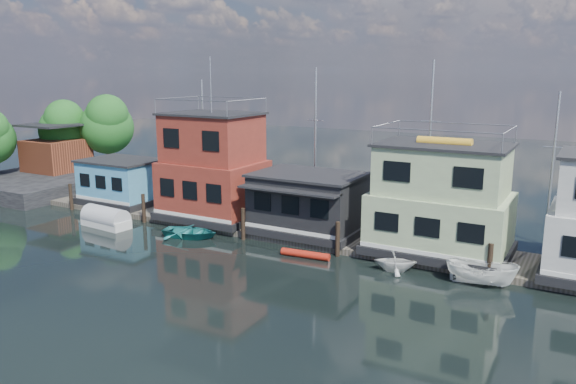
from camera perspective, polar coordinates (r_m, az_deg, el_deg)
The scene contains 14 objects.
ground at distance 29.19m, azimuth -8.15°, elevation -10.60°, with size 160.00×160.00×0.00m, color black.
dock at distance 38.74m, azimuth 2.69°, elevation -4.37°, with size 48.00×5.00×0.40m, color #595147.
houseboat_blue at distance 48.80m, azimuth -16.52°, elevation 1.04°, with size 6.40×4.90×3.66m.
houseboat_red at distance 42.23m, azimuth -7.62°, elevation 2.37°, with size 7.40×5.90×11.86m.
houseboat_dark at distance 38.37m, azimuth 2.05°, elevation -1.10°, with size 7.40×6.10×4.06m.
houseboat_green at distance 35.04m, azimuth 15.26°, elevation -0.93°, with size 8.40×5.90×7.03m.
pilings at distance 36.26m, azimuth 0.24°, elevation -4.05°, with size 42.28×0.28×2.20m.
background_masts at distance 41.35m, azimuth 12.46°, elevation 4.01°, with size 36.40×0.16×12.00m.
shore at distance 60.55m, azimuth -22.41°, elevation 4.06°, with size 12.40×15.72×8.24m.
tarp_runabout at distance 43.35m, azimuth -18.02°, elevation -2.62°, with size 4.09×1.94×1.61m.
motorboat at distance 31.86m, azimuth 19.05°, elevation -7.79°, with size 1.42×3.76×1.45m, color white.
red_kayak at distance 34.65m, azimuth 1.76°, elevation -6.34°, with size 0.46×0.46×3.13m, color #B22113.
dinghy_white at distance 32.85m, azimuth 10.84°, elevation -6.89°, with size 2.06×2.38×1.26m, color silver.
dinghy_teal at distance 39.26m, azimuth -9.92°, elevation -4.01°, with size 2.77×3.88×0.80m, color teal.
Camera 1 is at (16.60, -21.20, 11.29)m, focal length 35.00 mm.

